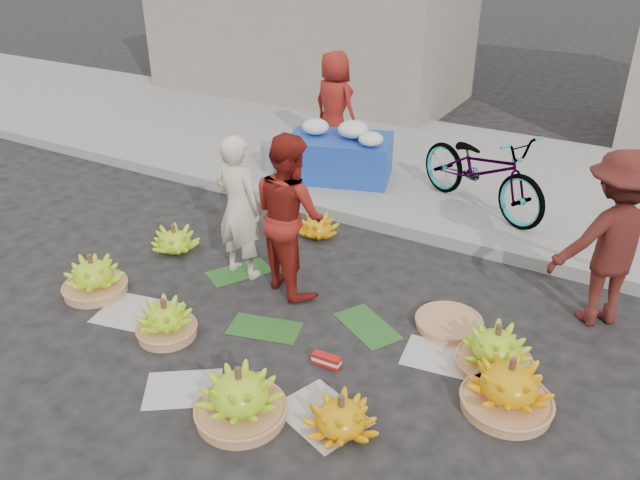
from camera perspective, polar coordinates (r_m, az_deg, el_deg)
The scene contains 22 objects.
ground at distance 5.85m, azimuth -3.14°, elevation -7.38°, with size 80.00×80.00×0.00m, color black.
curb at distance 7.49m, azimuth 5.96°, elevation 1.55°, with size 40.00×0.25×0.15m, color gray.
sidewalk at distance 9.30m, azimuth 11.38°, elevation 6.39°, with size 40.00×4.00×0.12m, color gray.
newspaper_scatter at distance 5.33m, azimuth -7.88°, elevation -11.58°, with size 3.20×1.80×0.00m, color beige, non-canonical shape.
banana_leaves at distance 6.03m, azimuth -2.92°, elevation -6.13°, with size 2.00×1.00×0.00m, color #1E511B, non-canonical shape.
banana_bunch_0 at distance 6.55m, azimuth -20.01°, elevation -3.18°, with size 0.66×0.66×0.43m.
banana_bunch_1 at distance 5.73m, azimuth -13.92°, elevation -7.21°, with size 0.53×0.53×0.38m.
banana_bunch_2 at distance 4.77m, azimuth -7.34°, elevation -13.99°, with size 0.68×0.68×0.46m.
banana_bunch_3 at distance 4.67m, azimuth 1.92°, elevation -15.81°, with size 0.58×0.58×0.33m.
banana_bunch_4 at distance 5.01m, azimuth 16.87°, elevation -12.76°, with size 0.74×0.74×0.47m.
banana_bunch_5 at distance 5.38m, azimuth 15.75°, elevation -9.68°, with size 0.62×0.62×0.43m.
banana_bunch_6 at distance 7.11m, azimuth -13.15°, elevation -0.01°, with size 0.65×0.65×0.33m.
banana_bunch_7 at distance 7.24m, azimuth -0.29°, elevation 1.24°, with size 0.56×0.56×0.31m.
basket_spare at distance 5.87m, azimuth 11.70°, elevation -7.47°, with size 0.59×0.59×0.07m, color #AF7349.
incense_stack at distance 5.29m, azimuth 0.60°, elevation -10.92°, with size 0.24×0.08×0.10m, color red.
vendor_cream at distance 6.28m, azimuth -7.44°, elevation 2.96°, with size 0.55×0.36×1.51m, color #EEDEC8.
vendor_red at distance 5.98m, azimuth -2.83°, elevation 2.38°, with size 0.78×0.61×1.61m, color maroon.
man_striped at distance 6.02m, azimuth 25.15°, elevation -0.02°, with size 1.07×0.61×1.65m, color maroon.
flower_table at distance 8.55m, azimuth 1.84°, elevation 7.81°, with size 1.57×1.23×0.80m.
grey_bucket at distance 8.91m, azimuth -4.34°, elevation 7.61°, with size 0.33×0.33×0.38m, color slate.
flower_vendor at distance 9.23m, azimuth 1.34°, elevation 12.21°, with size 0.76×0.49×1.54m, color maroon.
bicycle at distance 7.78m, azimuth 14.63°, elevation 6.26°, with size 1.94×0.68×1.02m, color gray.
Camera 1 is at (2.66, -3.98, 3.36)m, focal length 35.00 mm.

